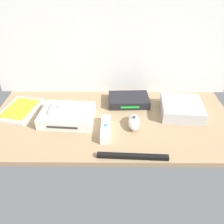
{
  "coord_description": "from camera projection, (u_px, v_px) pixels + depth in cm",
  "views": [
    {
      "loc": [
        0.62,
        -79.4,
        57.46
      ],
      "look_at": [
        0.0,
        0.0,
        4.0
      ],
      "focal_mm": 38.05,
      "sensor_mm": 36.0,
      "label": 1
    }
  ],
  "objects": [
    {
      "name": "remote_classic_pad",
      "position": [
        69.0,
        109.0,
        0.95
      ],
      "size": [
        15.11,
        9.37,
        2.4
      ],
      "rotation": [
        0.0,
        0.0,
        -0.1
      ],
      "color": "white",
      "rests_on": "game_console"
    },
    {
      "name": "remote_nunchuk",
      "position": [
        134.0,
        122.0,
        0.93
      ],
      "size": [
        4.76,
        10.15,
        5.1
      ],
      "rotation": [
        0.0,
        0.0,
        -0.04
      ],
      "color": "white",
      "rests_on": "ground_plane"
    },
    {
      "name": "remote_wand",
      "position": [
        106.0,
        129.0,
        0.91
      ],
      "size": [
        3.66,
        14.81,
        3.4
      ],
      "rotation": [
        0.0,
        0.0,
        0.0
      ],
      "color": "white",
      "rests_on": "ground_plane"
    },
    {
      "name": "game_console",
      "position": [
        67.0,
        115.0,
        0.97
      ],
      "size": [
        22.13,
        17.68,
        4.4
      ],
      "rotation": [
        0.0,
        0.0,
        -0.07
      ],
      "color": "white",
      "rests_on": "ground_plane"
    },
    {
      "name": "mini_computer",
      "position": [
        181.0,
        108.0,
        1.01
      ],
      "size": [
        18.37,
        18.37,
        5.3
      ],
      "rotation": [
        0.0,
        0.0,
        -0.08
      ],
      "color": "silver",
      "rests_on": "ground_plane"
    },
    {
      "name": "ground_plane",
      "position": [
        112.0,
        122.0,
        0.99
      ],
      "size": [
        100.0,
        48.0,
        2.0
      ],
      "primitive_type": "cube",
      "color": "#9E7F5B",
      "rests_on": "ground"
    },
    {
      "name": "game_case",
      "position": [
        20.0,
        110.0,
        1.03
      ],
      "size": [
        17.3,
        21.44,
        1.56
      ],
      "rotation": [
        0.0,
        0.0,
        -0.21
      ],
      "color": "white",
      "rests_on": "ground_plane"
    },
    {
      "name": "network_router",
      "position": [
        129.0,
        100.0,
        1.08
      ],
      "size": [
        18.45,
        12.89,
        3.4
      ],
      "rotation": [
        0.0,
        0.0,
        0.04
      ],
      "color": "black",
      "rests_on": "ground_plane"
    },
    {
      "name": "back_wall",
      "position": [
        112.0,
        25.0,
        1.0
      ],
      "size": [
        110.0,
        1.2,
        64.0
      ],
      "primitive_type": "cube",
      "color": "white",
      "rests_on": "ground"
    },
    {
      "name": "sensor_bar",
      "position": [
        133.0,
        156.0,
        0.8
      ],
      "size": [
        24.06,
        2.97,
        1.4
      ],
      "primitive_type": "cube",
      "rotation": [
        0.0,
        0.0,
        -0.05
      ],
      "color": "black",
      "rests_on": "ground_plane"
    }
  ]
}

